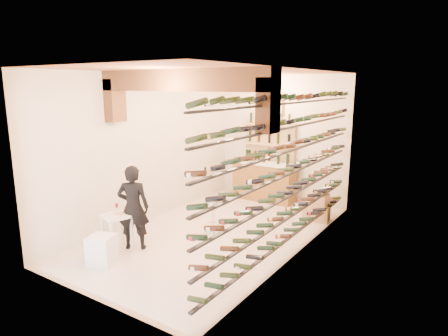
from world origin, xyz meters
name	(u,v)px	position (x,y,z in m)	size (l,w,h in m)	color
ground	(216,233)	(0.00, 0.00, 0.00)	(6.00, 6.00, 0.00)	beige
room_shell	(207,123)	(0.00, -0.26, 2.25)	(3.52, 6.02, 3.21)	beige
wine_rack	(288,167)	(1.53, 0.00, 1.55)	(0.32, 5.70, 2.56)	black
back_counter	(264,180)	(-0.30, 2.65, 0.53)	(1.70, 0.62, 1.29)	brown
back_shelving	(269,154)	(-0.30, 2.89, 1.17)	(1.40, 0.31, 2.73)	tan
tasting_table	(117,221)	(-1.01, -1.65, 0.55)	(0.58, 0.58, 0.82)	white
white_stool	(102,250)	(-0.80, -2.19, 0.25)	(0.40, 0.40, 0.50)	white
person	(133,208)	(-0.83, -1.42, 0.78)	(0.57, 0.37, 1.56)	black
chrome_barstool	(213,214)	(-0.05, -0.03, 0.41)	(0.36, 0.36, 0.70)	silver
crate_lower	(316,213)	(1.40, 1.91, 0.17)	(0.55, 0.39, 0.33)	tan
crate_upper	(317,199)	(1.40, 1.91, 0.47)	(0.47, 0.33, 0.28)	tan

